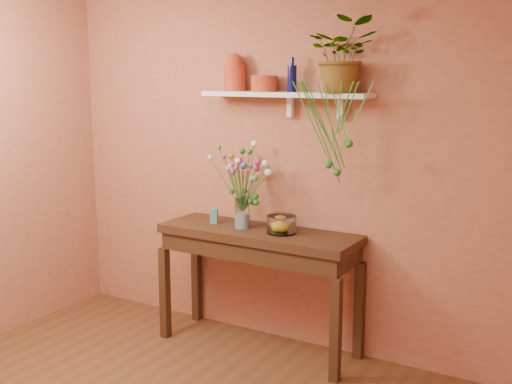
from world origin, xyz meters
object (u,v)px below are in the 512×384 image
Objects in this scene: terracotta_jug at (235,73)px; spider_plant at (343,55)px; sideboard at (258,247)px; glass_bowl at (281,225)px; glass_vase at (242,215)px; blue_bottle at (292,78)px; bouquet at (246,173)px.

spider_plant reaches higher than terracotta_jug.
sideboard is 7.09× the size of glass_bowl.
spider_plant reaches higher than glass_vase.
blue_bottle is at bearing -0.92° from terracotta_jug.
glass_bowl is (0.33, 0.01, -0.04)m from glass_vase.
sideboard is 0.28m from glass_bowl.
blue_bottle reaches higher than sideboard.
blue_bottle is 0.44m from spider_plant.
blue_bottle is 0.77m from bouquet.
spider_plant is at bearing 15.74° from glass_bowl.
bouquet is at bearing 177.88° from glass_bowl.
spider_plant reaches higher than glass_bowl.
blue_bottle is 1.15× the size of glass_bowl.
terracotta_jug is 0.77m from bouquet.
bouquet is at bearing 42.38° from glass_vase.
bouquet is at bearing -38.37° from terracotta_jug.
blue_bottle reaches higher than glass_vase.
glass_vase is (0.17, -0.18, -1.04)m from terracotta_jug.
sideboard is 0.56m from bouquet.
sideboard is 1.32m from terracotta_jug.
glass_bowl is (-0.40, -0.11, -1.20)m from spider_plant.
glass_vase is 1.08× the size of glass_bowl.
bouquet is 2.48× the size of glass_bowl.
spider_plant is (0.90, -0.05, 0.12)m from terracotta_jug.
spider_plant is at bearing 10.46° from sideboard.
blue_bottle reaches higher than glass_bowl.
terracotta_jug is 1.29× the size of glass_bowl.
glass_vase is 0.32m from bouquet.
blue_bottle is 1.06m from glass_bowl.
glass_vase reaches higher than glass_bowl.
terracotta_jug reaches higher than glass_vase.
glass_bowl is (0.20, -0.00, 0.19)m from sideboard.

